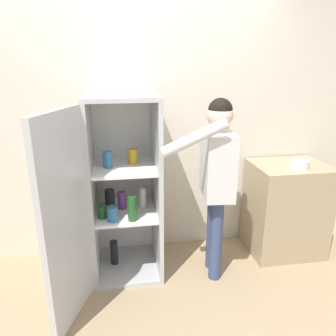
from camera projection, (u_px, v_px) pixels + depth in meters
name	position (u px, v px, depth m)	size (l,w,h in m)	color
ground_plane	(155.00, 309.00, 2.55)	(12.00, 12.00, 0.00)	tan
wall_back	(140.00, 124.00, 3.07)	(7.00, 0.06, 2.55)	beige
refrigerator	(114.00, 192.00, 2.76)	(0.84, 1.20, 1.59)	#B7BABC
person	(216.00, 169.00, 2.70)	(0.64, 0.55, 1.57)	#384770
counter	(286.00, 208.00, 3.23)	(0.69, 0.56, 0.91)	tan
bowl	(300.00, 164.00, 2.98)	(0.16, 0.16, 0.07)	white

